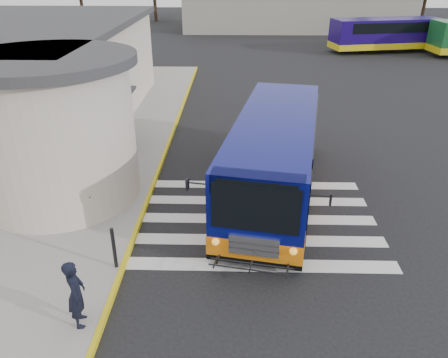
{
  "coord_description": "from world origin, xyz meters",
  "views": [
    {
      "loc": [
        -1.06,
        -12.88,
        7.53
      ],
      "look_at": [
        -1.38,
        -0.5,
        1.3
      ],
      "focal_mm": 35.0,
      "sensor_mm": 36.0,
      "label": 1
    }
  ],
  "objects_px": {
    "pedestrian_b": "(85,194)",
    "bollard": "(114,248)",
    "pedestrian_a": "(76,294)",
    "far_bus_a": "(385,33)",
    "transit_bus": "(274,159)"
  },
  "relations": [
    {
      "from": "pedestrian_b",
      "to": "far_bus_a",
      "type": "height_order",
      "value": "far_bus_a"
    },
    {
      "from": "pedestrian_b",
      "to": "bollard",
      "type": "xyz_separation_m",
      "value": [
        1.45,
        -2.34,
        -0.32
      ]
    },
    {
      "from": "pedestrian_a",
      "to": "far_bus_a",
      "type": "height_order",
      "value": "far_bus_a"
    },
    {
      "from": "pedestrian_b",
      "to": "bollard",
      "type": "relative_size",
      "value": 1.53
    },
    {
      "from": "pedestrian_b",
      "to": "far_bus_a",
      "type": "relative_size",
      "value": 0.18
    },
    {
      "from": "pedestrian_b",
      "to": "pedestrian_a",
      "type": "bearing_deg",
      "value": -27.44
    },
    {
      "from": "pedestrian_a",
      "to": "pedestrian_b",
      "type": "bearing_deg",
      "value": 0.1
    },
    {
      "from": "bollard",
      "to": "far_bus_a",
      "type": "height_order",
      "value": "far_bus_a"
    },
    {
      "from": "bollard",
      "to": "far_bus_a",
      "type": "bearing_deg",
      "value": 62.62
    },
    {
      "from": "pedestrian_a",
      "to": "far_bus_a",
      "type": "distance_m",
      "value": 37.98
    },
    {
      "from": "pedestrian_b",
      "to": "bollard",
      "type": "height_order",
      "value": "pedestrian_b"
    },
    {
      "from": "transit_bus",
      "to": "pedestrian_b",
      "type": "bearing_deg",
      "value": -149.27
    },
    {
      "from": "transit_bus",
      "to": "pedestrian_b",
      "type": "xyz_separation_m",
      "value": [
        -5.97,
        -2.19,
        -0.27
      ]
    },
    {
      "from": "transit_bus",
      "to": "pedestrian_b",
      "type": "height_order",
      "value": "transit_bus"
    },
    {
      "from": "transit_bus",
      "to": "bollard",
      "type": "distance_m",
      "value": 6.42
    }
  ]
}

